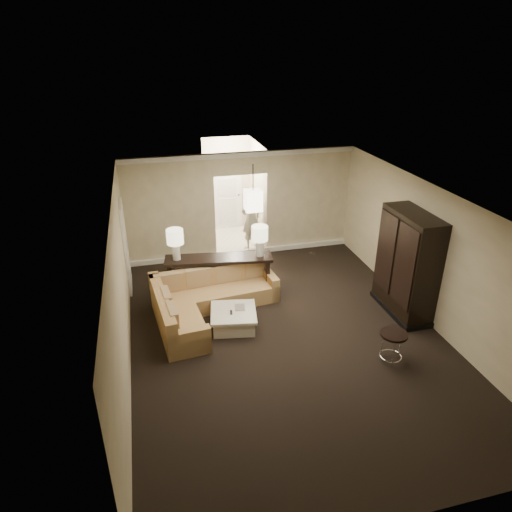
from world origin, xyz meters
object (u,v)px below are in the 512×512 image
object	(u,v)px
coffee_table	(234,319)
console_table	(219,272)
sectional_sofa	(205,301)
armoire	(407,266)
drink_table	(393,341)
person	(251,216)

from	to	relation	value
coffee_table	console_table	bearing A→B (deg)	91.40
sectional_sofa	coffee_table	xyz separation A→B (m)	(0.49, -0.63, -0.14)
armoire	drink_table	bearing A→B (deg)	-125.70
coffee_table	console_table	xyz separation A→B (m)	(-0.03, 1.41, 0.36)
person	sectional_sofa	bearing A→B (deg)	37.22
coffee_table	person	world-z (taller)	person
drink_table	sectional_sofa	bearing A→B (deg)	141.52
coffee_table	armoire	xyz separation A→B (m)	(3.63, -0.29, 0.89)
drink_table	console_table	bearing A→B (deg)	128.94
coffee_table	console_table	world-z (taller)	console_table
drink_table	person	world-z (taller)	person
sectional_sofa	armoire	bearing A→B (deg)	-18.40
drink_table	armoire	bearing A→B (deg)	54.30
drink_table	person	xyz separation A→B (m)	(-1.27, 5.50, 0.52)
coffee_table	drink_table	distance (m)	3.13
console_table	armoire	xyz separation A→B (m)	(3.66, -1.70, 0.52)
console_table	drink_table	size ratio (longest dim) A/B	4.01
console_table	drink_table	distance (m)	4.12
sectional_sofa	drink_table	bearing A→B (deg)	-44.30
console_table	person	world-z (taller)	person
sectional_sofa	drink_table	world-z (taller)	sectional_sofa
armoire	person	distance (m)	4.64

